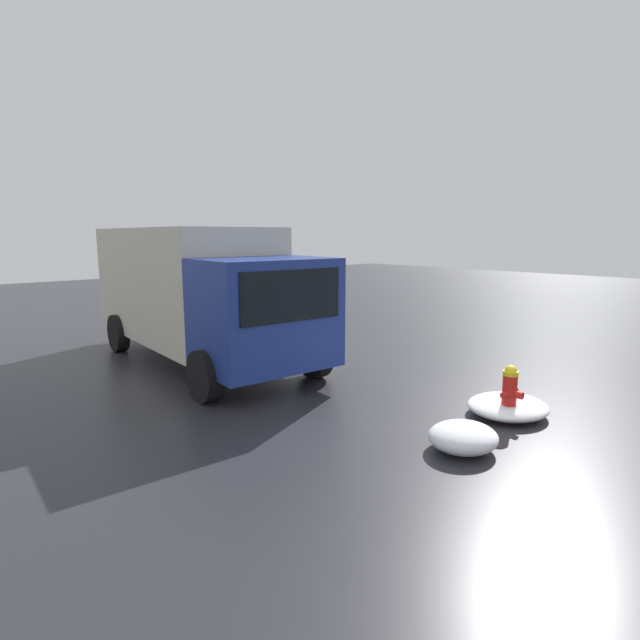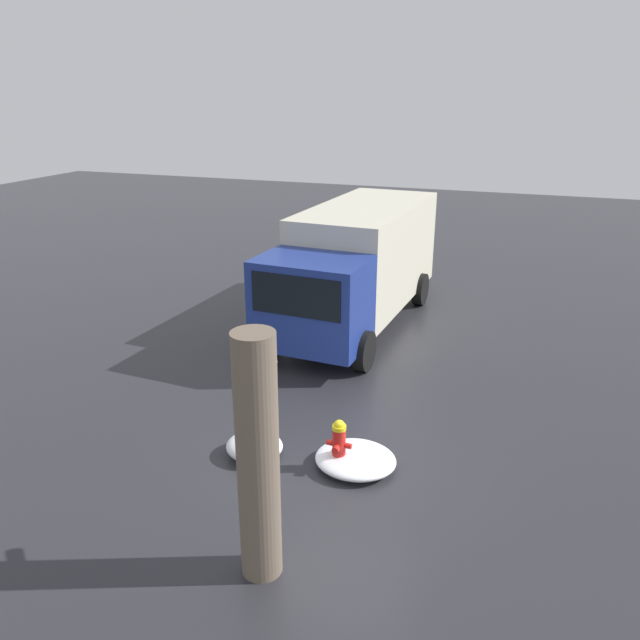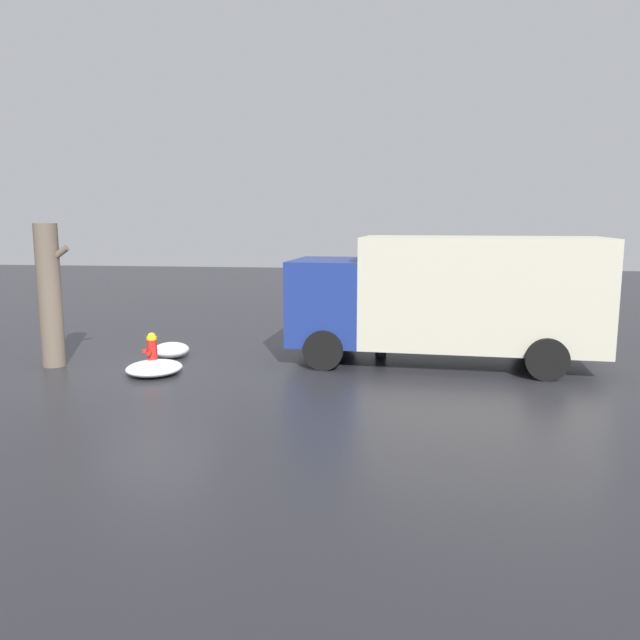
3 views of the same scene
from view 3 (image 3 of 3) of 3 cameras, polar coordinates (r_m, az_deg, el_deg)
ground_plane at (r=14.44m, az=-15.01°, el=-4.56°), size 60.00×60.00×0.00m
fire_hydrant at (r=14.34m, az=-15.10°, el=-2.80°), size 0.32×0.42×0.88m
tree_trunk at (r=15.46m, az=-23.47°, el=2.10°), size 0.79×0.52×3.27m
delivery_truck at (r=14.75m, az=11.71°, el=2.27°), size 7.20×2.98×2.96m
pedestrian at (r=15.40m, az=5.62°, el=0.36°), size 0.40×0.40×1.84m
snow_pile_by_hydrant at (r=14.14m, az=-14.92°, el=-4.26°), size 1.20×1.33×0.28m
snow_pile_curbside at (r=15.75m, az=-13.47°, el=-2.69°), size 0.88×0.96×0.36m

